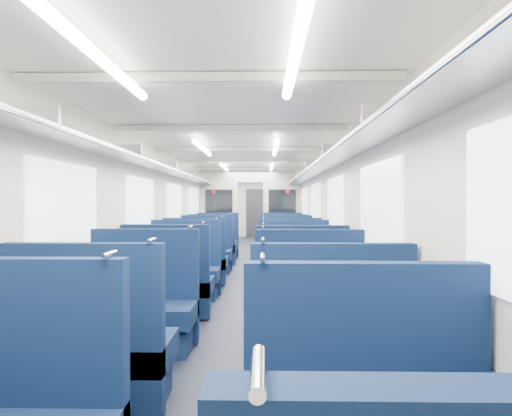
{
  "coord_description": "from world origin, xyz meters",
  "views": [
    {
      "loc": [
        0.38,
        -8.96,
        1.45
      ],
      "look_at": [
        0.15,
        2.9,
        1.29
      ],
      "focal_mm": 29.98,
      "sensor_mm": 36.0,
      "label": 1
    }
  ],
  "objects_px": {
    "seat_9": "(301,291)",
    "seat_16": "(213,248)",
    "seat_4": "(92,355)",
    "seat_7": "(311,314)",
    "end_door": "(255,213)",
    "seat_11": "(294,274)",
    "seat_13": "(290,263)",
    "seat_19": "(282,244)",
    "seat_8": "(168,287)",
    "seat_15": "(286,255)",
    "bulkhead": "(251,210)",
    "seat_12": "(196,263)",
    "seat_14": "(206,254)",
    "seat_17": "(284,249)",
    "seat_18": "(217,244)",
    "seat_5": "(329,356)",
    "seat_10": "(185,273)"
  },
  "relations": [
    {
      "from": "end_door",
      "to": "seat_4",
      "type": "height_order",
      "value": "end_door"
    },
    {
      "from": "bulkhead",
      "to": "seat_18",
      "type": "height_order",
      "value": "bulkhead"
    },
    {
      "from": "seat_12",
      "to": "seat_19",
      "type": "xyz_separation_m",
      "value": [
        1.66,
        3.41,
        0.0
      ]
    },
    {
      "from": "seat_5",
      "to": "seat_15",
      "type": "bearing_deg",
      "value": 90.0
    },
    {
      "from": "end_door",
      "to": "seat_11",
      "type": "distance_m",
      "value": 11.53
    },
    {
      "from": "seat_13",
      "to": "seat_4",
      "type": "bearing_deg",
      "value": -109.84
    },
    {
      "from": "seat_7",
      "to": "seat_18",
      "type": "relative_size",
      "value": 1.0
    },
    {
      "from": "seat_15",
      "to": "seat_18",
      "type": "height_order",
      "value": "same"
    },
    {
      "from": "seat_9",
      "to": "seat_13",
      "type": "height_order",
      "value": "same"
    },
    {
      "from": "seat_7",
      "to": "seat_10",
      "type": "height_order",
      "value": "same"
    },
    {
      "from": "seat_15",
      "to": "seat_16",
      "type": "relative_size",
      "value": 1.0
    },
    {
      "from": "bulkhead",
      "to": "seat_9",
      "type": "bearing_deg",
      "value": -82.92
    },
    {
      "from": "end_door",
      "to": "seat_19",
      "type": "relative_size",
      "value": 1.66
    },
    {
      "from": "end_door",
      "to": "seat_12",
      "type": "bearing_deg",
      "value": -94.57
    },
    {
      "from": "seat_19",
      "to": "seat_4",
      "type": "bearing_deg",
      "value": -101.78
    },
    {
      "from": "seat_11",
      "to": "seat_14",
      "type": "bearing_deg",
      "value": 124.99
    },
    {
      "from": "end_door",
      "to": "seat_18",
      "type": "relative_size",
      "value": 1.66
    },
    {
      "from": "end_door",
      "to": "seat_15",
      "type": "bearing_deg",
      "value": -84.87
    },
    {
      "from": "seat_15",
      "to": "seat_17",
      "type": "relative_size",
      "value": 1.0
    },
    {
      "from": "seat_7",
      "to": "seat_9",
      "type": "xyz_separation_m",
      "value": [
        0.0,
        1.06,
        0.0
      ]
    },
    {
      "from": "seat_14",
      "to": "seat_16",
      "type": "xyz_separation_m",
      "value": [
        0.0,
        1.19,
        0.0
      ]
    },
    {
      "from": "seat_7",
      "to": "seat_13",
      "type": "xyz_separation_m",
      "value": [
        0.0,
        3.45,
        0.0
      ]
    },
    {
      "from": "seat_5",
      "to": "seat_15",
      "type": "distance_m",
      "value": 5.68
    },
    {
      "from": "bulkhead",
      "to": "seat_4",
      "type": "bearing_deg",
      "value": -95.34
    },
    {
      "from": "seat_7",
      "to": "seat_12",
      "type": "distance_m",
      "value": 3.78
    },
    {
      "from": "seat_4",
      "to": "seat_19",
      "type": "xyz_separation_m",
      "value": [
        1.66,
        7.96,
        0.0
      ]
    },
    {
      "from": "seat_17",
      "to": "seat_4",
      "type": "bearing_deg",
      "value": -103.58
    },
    {
      "from": "seat_18",
      "to": "seat_4",
      "type": "bearing_deg",
      "value": -90.0
    },
    {
      "from": "bulkhead",
      "to": "seat_12",
      "type": "height_order",
      "value": "bulkhead"
    },
    {
      "from": "end_door",
      "to": "seat_13",
      "type": "xyz_separation_m",
      "value": [
        0.83,
        -10.34,
        -0.63
      ]
    },
    {
      "from": "seat_13",
      "to": "seat_7",
      "type": "bearing_deg",
      "value": -90.0
    },
    {
      "from": "end_door",
      "to": "seat_11",
      "type": "bearing_deg",
      "value": -85.87
    },
    {
      "from": "seat_8",
      "to": "seat_12",
      "type": "height_order",
      "value": "same"
    },
    {
      "from": "seat_4",
      "to": "seat_10",
      "type": "relative_size",
      "value": 1.0
    },
    {
      "from": "seat_9",
      "to": "seat_16",
      "type": "distance_m",
      "value": 5.08
    },
    {
      "from": "seat_9",
      "to": "seat_19",
      "type": "height_order",
      "value": "same"
    },
    {
      "from": "seat_8",
      "to": "seat_18",
      "type": "distance_m",
      "value": 5.58
    },
    {
      "from": "end_door",
      "to": "seat_9",
      "type": "height_order",
      "value": "end_door"
    },
    {
      "from": "seat_11",
      "to": "seat_17",
      "type": "relative_size",
      "value": 1.0
    },
    {
      "from": "seat_12",
      "to": "seat_15",
      "type": "distance_m",
      "value": 2.02
    },
    {
      "from": "seat_8",
      "to": "seat_14",
      "type": "xyz_separation_m",
      "value": [
        0.0,
        3.43,
        0.0
      ]
    },
    {
      "from": "seat_7",
      "to": "seat_4",
      "type": "bearing_deg",
      "value": -145.37
    },
    {
      "from": "seat_4",
      "to": "seat_16",
      "type": "xyz_separation_m",
      "value": [
        0.0,
        7.01,
        0.0
      ]
    },
    {
      "from": "end_door",
      "to": "seat_4",
      "type": "relative_size",
      "value": 1.66
    },
    {
      "from": "seat_4",
      "to": "seat_7",
      "type": "height_order",
      "value": "same"
    },
    {
      "from": "seat_14",
      "to": "seat_18",
      "type": "distance_m",
      "value": 2.14
    },
    {
      "from": "seat_9",
      "to": "seat_11",
      "type": "distance_m",
      "value": 1.24
    },
    {
      "from": "seat_8",
      "to": "seat_9",
      "type": "bearing_deg",
      "value": -6.21
    },
    {
      "from": "seat_5",
      "to": "seat_9",
      "type": "xyz_separation_m",
      "value": [
        0.0,
        2.19,
        0.0
      ]
    },
    {
      "from": "seat_14",
      "to": "seat_19",
      "type": "bearing_deg",
      "value": 52.16
    }
  ]
}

